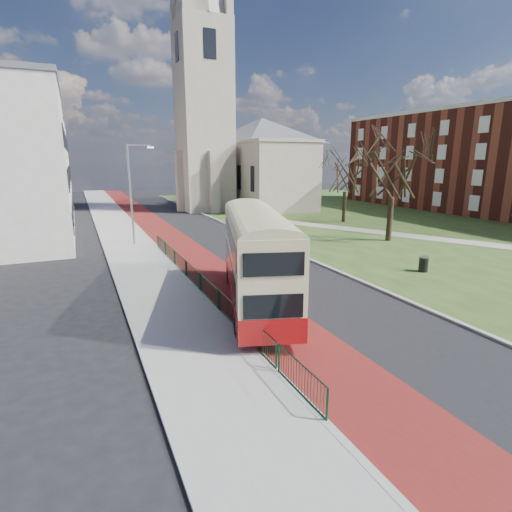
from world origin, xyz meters
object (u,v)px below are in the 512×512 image
bus (256,254)px  winter_tree_near (394,162)px  streetlamp (132,189)px  litter_bin (424,264)px  winter_tree_far (346,167)px

bus → winter_tree_near: (16.95, 9.60, 4.17)m
bus → winter_tree_near: 19.92m
streetlamp → winter_tree_near: bearing=-19.9°
winter_tree_near → litter_bin: winter_tree_near is taller
litter_bin → winter_tree_far: bearing=67.7°
bus → winter_tree_near: winter_tree_near is taller
winter_tree_near → winter_tree_far: 10.88m
winter_tree_near → litter_bin: bearing=-119.7°
streetlamp → winter_tree_far: winter_tree_far is taller
winter_tree_far → litter_bin: (-7.80, -19.05, -5.53)m
streetlamp → winter_tree_far: size_ratio=0.92×
winter_tree_near → winter_tree_far: bearing=74.5°
bus → winter_tree_near: bearing=47.2°
streetlamp → bus: (3.37, -16.96, -2.02)m
winter_tree_far → bus: bearing=-134.7°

